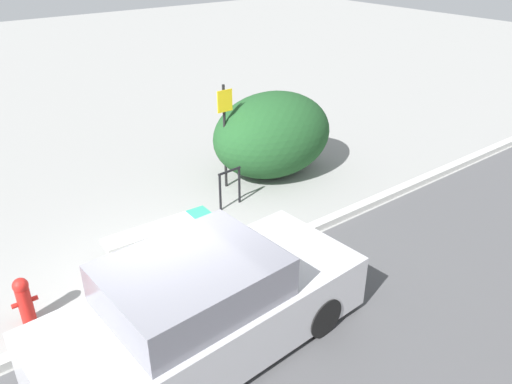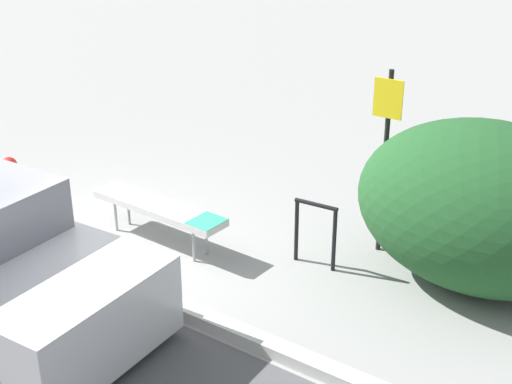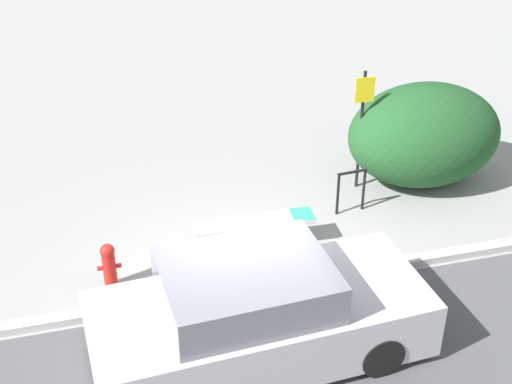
{
  "view_description": "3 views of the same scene",
  "coord_description": "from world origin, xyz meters",
  "px_view_note": "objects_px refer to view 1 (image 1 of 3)",
  "views": [
    {
      "loc": [
        -2.59,
        -5.75,
        5.05
      ],
      "look_at": [
        1.94,
        0.2,
        1.13
      ],
      "focal_mm": 35.0,
      "sensor_mm": 36.0,
      "label": 1
    },
    {
      "loc": [
        6.23,
        -4.79,
        4.29
      ],
      "look_at": [
        1.95,
        1.23,
        1.02
      ],
      "focal_mm": 50.0,
      "sensor_mm": 36.0,
      "label": 2
    },
    {
      "loc": [
        -1.93,
        -8.21,
        6.8
      ],
      "look_at": [
        0.68,
        1.6,
        0.75
      ],
      "focal_mm": 50.0,
      "sensor_mm": 36.0,
      "label": 3
    }
  ],
  "objects_px": {
    "bike_rack": "(230,184)",
    "fire_hydrant": "(24,299)",
    "sign_post": "(225,128)",
    "bench": "(160,229)",
    "parked_car_near": "(203,309)"
  },
  "relations": [
    {
      "from": "bench",
      "to": "sign_post",
      "type": "bearing_deg",
      "value": 33.13
    },
    {
      "from": "fire_hydrant",
      "to": "parked_car_near",
      "type": "relative_size",
      "value": 0.17
    },
    {
      "from": "fire_hydrant",
      "to": "parked_car_near",
      "type": "xyz_separation_m",
      "value": [
        1.77,
        -1.99,
        0.26
      ]
    },
    {
      "from": "sign_post",
      "to": "parked_car_near",
      "type": "bearing_deg",
      "value": -127.74
    },
    {
      "from": "bench",
      "to": "sign_post",
      "type": "xyz_separation_m",
      "value": [
        2.36,
        1.43,
        0.91
      ]
    },
    {
      "from": "bike_rack",
      "to": "sign_post",
      "type": "height_order",
      "value": "sign_post"
    },
    {
      "from": "bike_rack",
      "to": "fire_hydrant",
      "type": "bearing_deg",
      "value": -166.1
    },
    {
      "from": "bench",
      "to": "bike_rack",
      "type": "xyz_separation_m",
      "value": [
        1.91,
        0.63,
        0.02
      ]
    },
    {
      "from": "bench",
      "to": "bike_rack",
      "type": "distance_m",
      "value": 2.01
    },
    {
      "from": "sign_post",
      "to": "fire_hydrant",
      "type": "bearing_deg",
      "value": -158.6
    },
    {
      "from": "bike_rack",
      "to": "fire_hydrant",
      "type": "height_order",
      "value": "bike_rack"
    },
    {
      "from": "bike_rack",
      "to": "parked_car_near",
      "type": "relative_size",
      "value": 0.18
    },
    {
      "from": "bench",
      "to": "sign_post",
      "type": "relative_size",
      "value": 0.86
    },
    {
      "from": "bench",
      "to": "bike_rack",
      "type": "bearing_deg",
      "value": 20.28
    },
    {
      "from": "sign_post",
      "to": "parked_car_near",
      "type": "distance_m",
      "value": 4.91
    }
  ]
}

